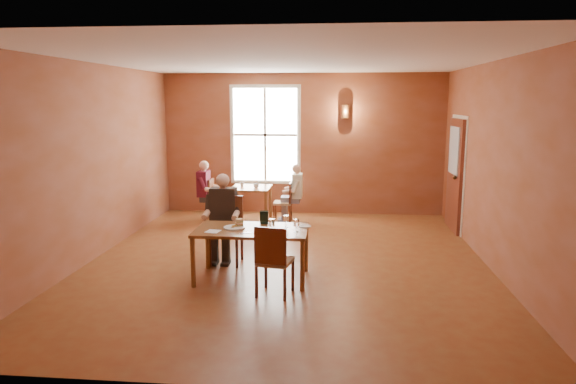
# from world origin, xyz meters

# --- Properties ---
(ground) EXTENTS (6.00, 7.00, 0.01)m
(ground) POSITION_xyz_m (0.00, 0.00, 0.00)
(ground) COLOR brown
(ground) RESTS_ON ground
(wall_back) EXTENTS (6.00, 0.04, 3.00)m
(wall_back) POSITION_xyz_m (0.00, 3.50, 1.50)
(wall_back) COLOR brown
(wall_back) RESTS_ON ground
(wall_front) EXTENTS (6.00, 0.04, 3.00)m
(wall_front) POSITION_xyz_m (0.00, -3.50, 1.50)
(wall_front) COLOR brown
(wall_front) RESTS_ON ground
(wall_left) EXTENTS (0.04, 7.00, 3.00)m
(wall_left) POSITION_xyz_m (-3.00, 0.00, 1.50)
(wall_left) COLOR brown
(wall_left) RESTS_ON ground
(wall_right) EXTENTS (0.04, 7.00, 3.00)m
(wall_right) POSITION_xyz_m (3.00, 0.00, 1.50)
(wall_right) COLOR brown
(wall_right) RESTS_ON ground
(ceiling) EXTENTS (6.00, 7.00, 0.04)m
(ceiling) POSITION_xyz_m (0.00, 0.00, 3.00)
(ceiling) COLOR white
(ceiling) RESTS_ON wall_back
(window) EXTENTS (1.36, 0.10, 1.96)m
(window) POSITION_xyz_m (-0.80, 3.45, 1.70)
(window) COLOR white
(window) RESTS_ON wall_back
(door) EXTENTS (0.12, 1.04, 2.10)m
(door) POSITION_xyz_m (2.94, 2.30, 1.05)
(door) COLOR maroon
(door) RESTS_ON ground
(wall_sconce) EXTENTS (0.16, 0.16, 0.28)m
(wall_sconce) POSITION_xyz_m (0.90, 3.40, 2.20)
(wall_sconce) COLOR brown
(wall_sconce) RESTS_ON wall_back
(main_table) EXTENTS (1.52, 0.85, 0.71)m
(main_table) POSITION_xyz_m (-0.40, -0.80, 0.36)
(main_table) COLOR brown
(main_table) RESTS_ON ground
(chair_diner_main) EXTENTS (0.45, 0.45, 1.01)m
(chair_diner_main) POSITION_xyz_m (-0.90, -0.15, 0.50)
(chair_diner_main) COLOR #3B190D
(chair_diner_main) RESTS_ON ground
(diner_main) EXTENTS (0.52, 0.52, 1.29)m
(diner_main) POSITION_xyz_m (-0.90, -0.18, 0.64)
(diner_main) COLOR #34231D
(diner_main) RESTS_ON ground
(chair_empty) EXTENTS (0.47, 0.47, 0.92)m
(chair_empty) POSITION_xyz_m (-0.02, -1.33, 0.46)
(chair_empty) COLOR brown
(chair_empty) RESTS_ON ground
(plate_food) EXTENTS (0.33, 0.33, 0.04)m
(plate_food) POSITION_xyz_m (-0.64, -0.78, 0.73)
(plate_food) COLOR white
(plate_food) RESTS_ON main_table
(sandwich) EXTENTS (0.12, 0.12, 0.10)m
(sandwich) POSITION_xyz_m (-0.58, -0.73, 0.76)
(sandwich) COLOR tan
(sandwich) RESTS_ON main_table
(goblet_a) EXTENTS (0.09, 0.09, 0.18)m
(goblet_a) POSITION_xyz_m (0.05, -0.67, 0.80)
(goblet_a) COLOR white
(goblet_a) RESTS_ON main_table
(goblet_b) EXTENTS (0.09, 0.09, 0.18)m
(goblet_b) POSITION_xyz_m (0.22, -0.90, 0.80)
(goblet_b) COLOR white
(goblet_b) RESTS_ON main_table
(goblet_c) EXTENTS (0.11, 0.11, 0.20)m
(goblet_c) POSITION_xyz_m (-0.10, -0.98, 0.81)
(goblet_c) COLOR white
(goblet_c) RESTS_ON main_table
(menu_stand) EXTENTS (0.12, 0.07, 0.19)m
(menu_stand) POSITION_xyz_m (-0.27, -0.50, 0.81)
(menu_stand) COLOR black
(menu_stand) RESTS_ON main_table
(knife) EXTENTS (0.19, 0.09, 0.00)m
(knife) POSITION_xyz_m (-0.43, -1.02, 0.71)
(knife) COLOR silver
(knife) RESTS_ON main_table
(napkin) EXTENTS (0.20, 0.20, 0.01)m
(napkin) POSITION_xyz_m (-0.89, -0.99, 0.72)
(napkin) COLOR white
(napkin) RESTS_ON main_table
(side_plate) EXTENTS (0.21, 0.21, 0.01)m
(side_plate) POSITION_xyz_m (0.31, -0.61, 0.72)
(side_plate) COLOR white
(side_plate) RESTS_ON main_table
(second_table) EXTENTS (0.79, 0.79, 0.70)m
(second_table) POSITION_xyz_m (-0.99, 2.64, 0.35)
(second_table) COLOR brown
(second_table) RESTS_ON ground
(chair_diner_white) EXTENTS (0.36, 0.36, 0.81)m
(chair_diner_white) POSITION_xyz_m (-0.34, 2.64, 0.40)
(chair_diner_white) COLOR #442810
(chair_diner_white) RESTS_ON ground
(diner_white) EXTENTS (0.45, 0.45, 1.13)m
(diner_white) POSITION_xyz_m (-0.31, 2.64, 0.56)
(diner_white) COLOR white
(diner_white) RESTS_ON ground
(chair_diner_maroon) EXTENTS (0.38, 0.38, 0.85)m
(chair_diner_maroon) POSITION_xyz_m (-1.64, 2.64, 0.43)
(chair_diner_maroon) COLOR #3D2515
(chair_diner_maroon) RESTS_ON ground
(diner_maroon) EXTENTS (0.48, 0.48, 1.19)m
(diner_maroon) POSITION_xyz_m (-1.67, 2.64, 0.60)
(diner_maroon) COLOR maroon
(diner_maroon) RESTS_ON ground
(cup_a) EXTENTS (0.14, 0.14, 0.09)m
(cup_a) POSITION_xyz_m (-0.87, 2.56, 0.74)
(cup_a) COLOR white
(cup_a) RESTS_ON second_table
(cup_b) EXTENTS (0.11, 0.11, 0.08)m
(cup_b) POSITION_xyz_m (-1.19, 2.72, 0.74)
(cup_b) COLOR white
(cup_b) RESTS_ON second_table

